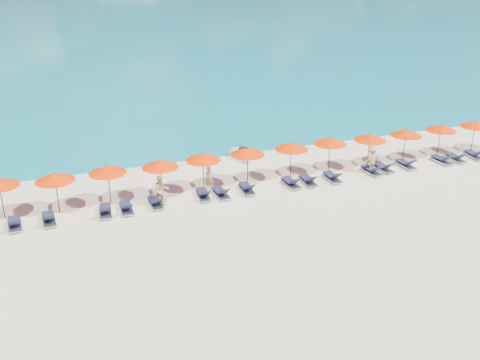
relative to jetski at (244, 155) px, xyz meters
name	(u,v)px	position (x,y,z in m)	size (l,w,h in m)	color
ground	(260,223)	(-2.49, -8.98, -0.32)	(1400.00, 1400.00, 0.00)	beige
jetski	(244,155)	(0.00, 0.00, 0.00)	(1.47, 2.36, 0.79)	silver
beachgoer_a	(209,179)	(-3.72, -4.16, 0.42)	(0.54, 0.36, 1.49)	tan
beachgoer_b	(161,191)	(-6.77, -5.21, 0.56)	(0.86, 0.50, 1.78)	tan
beachgoer_c	(372,159)	(6.67, -4.97, 0.56)	(1.15, 0.53, 1.77)	tan
umbrella_3	(55,177)	(-12.08, -4.11, 1.69)	(2.10, 2.10, 2.28)	black
umbrella_4	(107,169)	(-9.36, -3.96, 1.69)	(2.10, 2.10, 2.28)	black
umbrella_5	(160,164)	(-6.52, -4.09, 1.69)	(2.10, 2.10, 2.28)	black
umbrella_6	(203,157)	(-3.97, -3.88, 1.69)	(2.10, 2.10, 2.28)	black
umbrella_7	(248,151)	(-1.23, -3.84, 1.69)	(2.10, 2.10, 2.28)	black
umbrella_8	(291,146)	(1.59, -3.89, 1.69)	(2.10, 2.10, 2.28)	black
umbrella_9	(330,141)	(4.26, -3.85, 1.69)	(2.10, 2.10, 2.28)	black
umbrella_10	(370,137)	(7.00, -4.07, 1.69)	(2.10, 2.10, 2.28)	black
umbrella_11	(406,132)	(9.75, -4.06, 1.69)	(2.10, 2.10, 2.28)	black
umbrella_12	(441,128)	(12.61, -3.95, 1.69)	(2.10, 2.10, 2.28)	black
umbrella_13	(475,124)	(15.38, -4.08, 1.69)	(2.10, 2.10, 2.28)	black
lounger_4	(14,223)	(-14.29, -5.20, -0.09)	(0.73, 1.74, 0.66)	silver
lounger_5	(49,219)	(-12.65, -5.24, -0.09)	(0.69, 1.72, 0.66)	silver
lounger_6	(105,211)	(-9.82, -5.28, -0.09)	(0.77, 1.75, 0.66)	silver
lounger_7	(126,207)	(-8.71, -5.28, -0.09)	(0.68, 1.72, 0.66)	silver
lounger_8	(156,202)	(-7.10, -5.16, -0.09)	(0.66, 1.72, 0.66)	silver
lounger_9	(203,194)	(-4.35, -5.04, -0.09)	(0.77, 1.75, 0.66)	silver
lounger_10	(221,193)	(-3.36, -5.20, -0.09)	(0.70, 1.73, 0.66)	silver
lounger_11	(247,188)	(-1.75, -5.12, -0.09)	(0.74, 1.74, 0.66)	silver
lounger_12	(291,182)	(1.00, -5.23, -0.09)	(0.68, 1.72, 0.66)	silver
lounger_13	(308,180)	(2.13, -5.25, -0.09)	(0.72, 1.73, 0.66)	silver
lounger_14	(332,177)	(3.73, -5.31, -0.09)	(0.69, 1.72, 0.66)	silver
lounger_15	(372,170)	(6.58, -5.20, -0.09)	(0.75, 1.74, 0.66)	silver
lounger_16	(383,167)	(7.57, -5.03, -0.09)	(0.75, 1.74, 0.66)	silver
lounger_17	(406,164)	(9.27, -5.01, -0.09)	(0.64, 1.71, 0.66)	silver
lounger_18	(442,160)	(11.99, -5.17, -0.09)	(0.73, 1.74, 0.66)	silver
lounger_19	(456,157)	(13.13, -5.16, -0.09)	(0.71, 1.73, 0.66)	silver
lounger_20	(474,154)	(14.69, -5.12, -0.09)	(0.79, 1.75, 0.66)	silver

